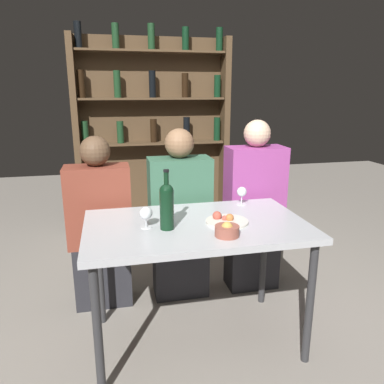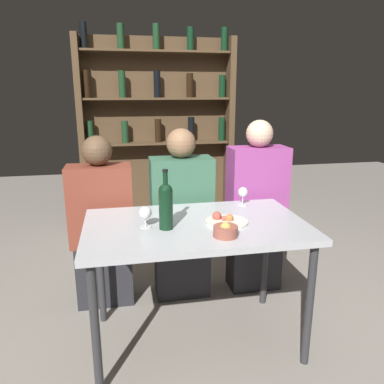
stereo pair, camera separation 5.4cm
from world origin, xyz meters
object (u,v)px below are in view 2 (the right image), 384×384
wine_bottle (166,204)px  wine_glass_1 (243,193)px  seated_person_left (102,228)px  seated_person_right (256,213)px  snack_bowl (225,231)px  wine_glass_0 (145,213)px  seated_person_center (182,221)px  food_plate_0 (225,220)px

wine_bottle → wine_glass_1: 0.63m
seated_person_left → seated_person_right: 1.11m
wine_bottle → seated_person_left: bearing=121.2°
snack_bowl → wine_glass_0: bearing=151.4°
wine_bottle → seated_person_right: 1.01m
seated_person_center → wine_bottle: bearing=-106.9°
seated_person_left → seated_person_center: (0.56, 0.00, 0.02)m
snack_bowl → seated_person_center: size_ratio=0.10×
wine_glass_0 → food_plate_0: (0.44, -0.01, -0.07)m
seated_person_left → snack_bowl: bearing=-50.1°
wine_bottle → food_plate_0: bearing=5.2°
wine_glass_0 → seated_person_right: size_ratio=0.09×
wine_glass_0 → wine_glass_1: 0.71m
wine_glass_0 → wine_glass_1: wine_glass_1 is taller
wine_bottle → wine_glass_1: bearing=31.4°
snack_bowl → seated_person_left: 1.04m
food_plate_0 → seated_person_center: bearing=104.7°
food_plate_0 → snack_bowl: (-0.06, -0.20, 0.02)m
wine_glass_0 → seated_person_left: 0.68m
wine_glass_1 → food_plate_0: size_ratio=0.49×
wine_bottle → wine_glass_0: 0.13m
wine_glass_1 → seated_person_left: (-0.91, 0.28, -0.28)m
food_plate_0 → seated_person_left: (-0.71, 0.58, -0.21)m
seated_person_right → wine_glass_1: bearing=-125.9°
wine_glass_1 → seated_person_center: bearing=141.5°
wine_bottle → seated_person_center: bearing=73.1°
seated_person_left → seated_person_center: size_ratio=0.97×
seated_person_center → snack_bowl: bearing=-83.0°
wine_glass_1 → snack_bowl: size_ratio=0.95×
wine_bottle → snack_bowl: 0.34m
seated_person_center → wine_glass_0: bearing=-117.3°
snack_bowl → seated_person_left: (-0.65, 0.78, -0.23)m
wine_glass_1 → seated_person_right: bearing=54.1°
wine_glass_0 → seated_person_center: 0.69m
seated_person_center → seated_person_right: 0.56m
wine_bottle → wine_glass_0: (-0.11, 0.04, -0.06)m
wine_bottle → seated_person_left: 0.79m
food_plate_0 → snack_bowl: snack_bowl is taller
wine_glass_0 → food_plate_0: bearing=-1.7°
food_plate_0 → seated_person_left: size_ratio=0.20×
seated_person_center → food_plate_0: bearing=-75.3°
wine_glass_1 → seated_person_center: seated_person_center is taller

